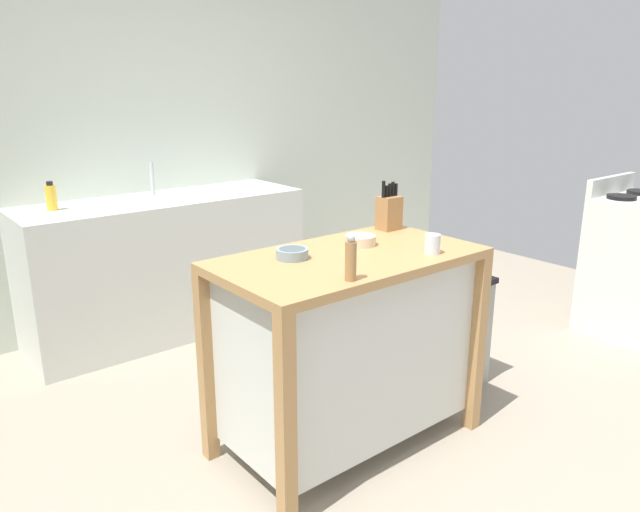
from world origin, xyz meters
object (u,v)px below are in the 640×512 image
Objects in this scene: kitchen_island at (348,341)px; trash_bin at (454,332)px; bowl_ceramic_wide at (292,253)px; drinking_cup at (432,244)px; bottle_spray_cleaner at (51,197)px; pepper_grinder at (351,259)px; knife_block at (389,212)px; sink_faucet at (152,179)px; bowl_stoneware_deep at (360,240)px.

trash_bin is (0.83, 0.05, -0.20)m from kitchen_island.
bowl_ceramic_wide is 1.61× the size of drinking_cup.
trash_bin is at bearing -48.76° from bottle_spray_cleaner.
pepper_grinder is at bearing -174.24° from drinking_cup.
trash_bin is (0.36, -0.18, -0.70)m from knife_block.
sink_faucet reaches higher than pepper_grinder.
bottle_spray_cleaner is at bearing 106.15° from bowl_ceramic_wide.
knife_block is 1.15× the size of sink_faucet.
drinking_cup is at bearing -31.42° from bowl_ceramic_wide.
bowl_ceramic_wide is 0.80× the size of bottle_spray_cleaner.
sink_faucet reaches higher than bottle_spray_cleaner.
knife_block is (0.47, 0.23, 0.50)m from kitchen_island.
knife_block is at bearing 25.66° from kitchen_island.
kitchen_island is at bearing 144.92° from drinking_cup.
bowl_stoneware_deep is at bearing -83.64° from sink_faucet.
pepper_grinder is 0.28× the size of trash_bin.
knife_block reaches higher than bowl_ceramic_wide.
trash_bin is (1.06, -0.06, -0.63)m from bowl_ceramic_wide.
bowl_ceramic_wide reaches higher than trash_bin.
kitchen_island is 6.61× the size of pepper_grinder.
bottle_spray_cleaner reaches higher than trash_bin.
sink_faucet is (0.17, 1.80, 0.08)m from bowl_ceramic_wide.
drinking_cup is 0.48× the size of pepper_grinder.
bowl_stoneware_deep reaches higher than kitchen_island.
bowl_stoneware_deep is at bearing -157.03° from knife_block.
pepper_grinder is 2.14m from bottle_spray_cleaner.
drinking_cup is 0.88m from trash_bin.
knife_block is at bearing 9.50° from bowl_ceramic_wide.
drinking_cup is at bearing -63.33° from bottle_spray_cleaner.
sink_faucet is (-0.05, 1.91, 0.51)m from kitchen_island.
trash_bin is 3.66× the size of bottle_spray_cleaner.
bowl_ceramic_wide is at bearing -73.85° from bottle_spray_cleaner.
kitchen_island is at bearing -68.41° from bottle_spray_cleaner.
bowl_stoneware_deep is 0.52m from pepper_grinder.
bowl_stoneware_deep is 1.03× the size of bowl_ceramic_wide.
knife_block is 0.80m from trash_bin.
knife_block is at bearing 68.59° from drinking_cup.
bowl_ceramic_wide is 0.77× the size of pepper_grinder.
bowl_stoneware_deep is at bearing 30.95° from kitchen_island.
bottle_spray_cleaner is at bearing 116.67° from drinking_cup.
trash_bin is at bearing -3.41° from bowl_stoneware_deep.
bottle_spray_cleaner reaches higher than drinking_cup.
bowl_stoneware_deep is 1.83m from sink_faucet.
bowl_ceramic_wide is at bearing 176.77° from trash_bin.
drinking_cup is 0.14× the size of trash_bin.
pepper_grinder is (-0.23, -0.26, 0.49)m from kitchen_island.
bowl_ceramic_wide is at bearing 177.10° from bowl_stoneware_deep.
bottle_spray_cleaner is at bearing 116.75° from bowl_stoneware_deep.
bowl_stoneware_deep is 0.38m from bowl_ceramic_wide.
pepper_grinder is 2.18m from sink_faucet.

